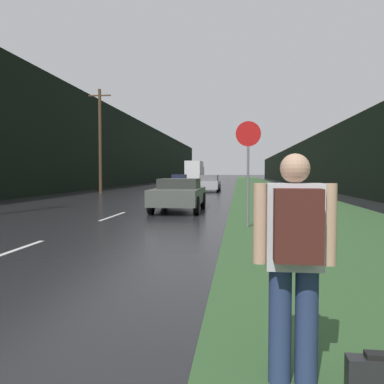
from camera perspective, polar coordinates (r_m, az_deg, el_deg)
The scene contains 15 objects.
grass_verge at distance 41.32m, azimuth 10.18°, elevation 0.45°, with size 6.00×240.00×0.02m, color #33562D.
lane_stripe_b at distance 9.05m, azimuth -24.62°, elevation -7.80°, with size 0.12×3.00×0.01m, color silver.
lane_stripe_c at distance 15.41m, azimuth -11.01°, elevation -3.34°, with size 0.12×3.00×0.01m, color silver.
lane_stripe_d at distance 22.15m, azimuth -5.55°, elevation -1.47°, with size 0.12×3.00×0.01m, color silver.
lane_stripe_e at distance 29.02m, azimuth -2.65°, elevation -0.47°, with size 0.12×3.00×0.01m, color silver.
treeline_far_side at distance 53.41m, azimuth -9.71°, elevation 5.76°, with size 2.00×140.00×8.96m, color black.
treeline_near_side at distance 51.94m, azimuth 16.13°, elevation 3.83°, with size 2.00×140.00×5.43m, color black.
utility_pole_far at distance 33.08m, azimuth -12.78°, elevation 7.17°, with size 1.80×0.24×8.17m.
stop_sign at distance 11.98m, azimuth 7.88°, elevation 4.23°, with size 0.73×0.07×3.12m.
hitchhiker_with_backpack at distance 3.14m, azimuth 14.20°, elevation -8.51°, with size 0.61×0.42×1.76m.
suitcase at distance 3.47m, azimuth 24.29°, elevation -22.56°, with size 0.40×0.15×0.33m.
car_passing_near at distance 17.20m, azimuth -1.84°, elevation -0.26°, with size 1.99×4.58×1.37m.
car_passing_far at distance 34.73m, azimuth 2.41°, elevation 1.22°, with size 1.85×4.75×1.41m.
car_oncoming at distance 46.79m, azimuth -1.77°, elevation 1.62°, with size 1.91×4.01×1.42m.
delivery_truck at distance 63.27m, azimuth 0.41°, elevation 2.89°, with size 2.43×8.19×3.38m.
Camera 1 is at (4.63, -1.21, 1.62)m, focal length 38.00 mm.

